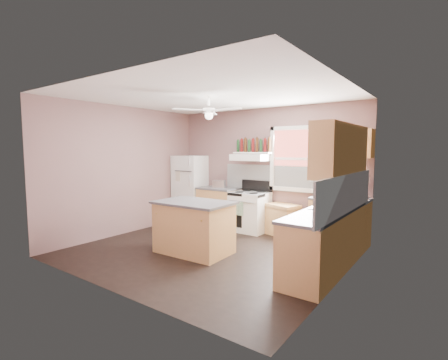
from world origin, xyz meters
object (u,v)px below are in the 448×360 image
Objects in this scene: refrigerator at (190,189)px; stove at (250,212)px; toaster at (219,184)px; island at (194,228)px; cart at (283,220)px.

refrigerator is 1.91× the size of stove.
toaster reaches higher than island.
stove reaches higher than cart.
stove is 0.69× the size of island.
stove is at bearing 87.86° from island.
refrigerator is 2.53m from cart.
refrigerator is 2.57m from island.
cart is at bearing -3.64° from refrigerator.
island is at bearing -86.22° from toaster.
refrigerator is 2.50× the size of cart.
refrigerator reaches higher than toaster.
toaster is 0.33× the size of stove.
toaster is 2.11m from island.
cart is 0.53× the size of island.
toaster is at bearing -6.22° from refrigerator.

